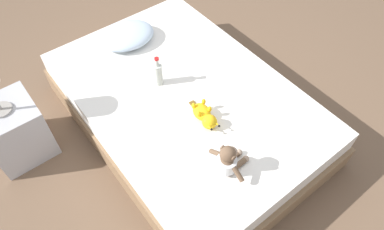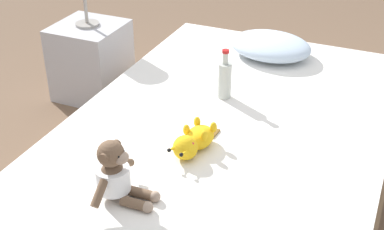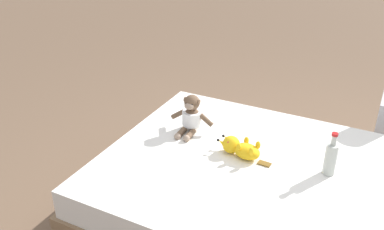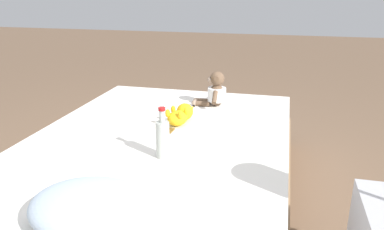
{
  "view_description": "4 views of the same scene",
  "coord_description": "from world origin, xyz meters",
  "px_view_note": "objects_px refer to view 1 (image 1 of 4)",
  "views": [
    {
      "loc": [
        -1.01,
        -1.39,
        2.26
      ],
      "look_at": [
        -0.14,
        -0.27,
        0.48
      ],
      "focal_mm": 32.84,
      "sensor_mm": 36.0,
      "label": 1
    },
    {
      "loc": [
        0.65,
        -1.92,
        1.6
      ],
      "look_at": [
        -0.1,
        -0.21,
        0.49
      ],
      "focal_mm": 49.43,
      "sensor_mm": 36.0,
      "label": 2
    },
    {
      "loc": [
        1.83,
        0.36,
        1.67
      ],
      "look_at": [
        -0.2,
        -0.67,
        0.48
      ],
      "focal_mm": 39.06,
      "sensor_mm": 36.0,
      "label": 3
    },
    {
      "loc": [
        -0.62,
        1.72,
        1.14
      ],
      "look_at": [
        -0.15,
        -0.19,
        0.47
      ],
      "focal_mm": 35.3,
      "sensor_mm": 36.0,
      "label": 4
    }
  ],
  "objects_px": {
    "bed": "(185,108)",
    "nightstand": "(16,131)",
    "plush_monkey": "(228,161)",
    "glass_bottle": "(158,74)",
    "plush_yellow_creature": "(205,116)",
    "pillow": "(126,35)"
  },
  "relations": [
    {
      "from": "bed",
      "to": "nightstand",
      "type": "bearing_deg",
      "value": 153.71
    },
    {
      "from": "plush_monkey",
      "to": "glass_bottle",
      "type": "relative_size",
      "value": 1.17
    },
    {
      "from": "plush_monkey",
      "to": "plush_yellow_creature",
      "type": "bearing_deg",
      "value": 70.41
    },
    {
      "from": "plush_monkey",
      "to": "plush_yellow_creature",
      "type": "distance_m",
      "value": 0.4
    },
    {
      "from": "pillow",
      "to": "bed",
      "type": "bearing_deg",
      "value": -87.07
    },
    {
      "from": "glass_bottle",
      "to": "nightstand",
      "type": "bearing_deg",
      "value": 160.06
    },
    {
      "from": "pillow",
      "to": "plush_monkey",
      "type": "bearing_deg",
      "value": -96.09
    },
    {
      "from": "plush_yellow_creature",
      "to": "nightstand",
      "type": "xyz_separation_m",
      "value": [
        -1.05,
        0.84,
        -0.2
      ]
    },
    {
      "from": "glass_bottle",
      "to": "bed",
      "type": "bearing_deg",
      "value": -61.01
    },
    {
      "from": "plush_monkey",
      "to": "glass_bottle",
      "type": "height_order",
      "value": "glass_bottle"
    },
    {
      "from": "plush_yellow_creature",
      "to": "pillow",
      "type": "bearing_deg",
      "value": 89.1
    },
    {
      "from": "glass_bottle",
      "to": "plush_monkey",
      "type": "bearing_deg",
      "value": -95.82
    },
    {
      "from": "pillow",
      "to": "plush_yellow_creature",
      "type": "bearing_deg",
      "value": -90.9
    },
    {
      "from": "pillow",
      "to": "glass_bottle",
      "type": "height_order",
      "value": "glass_bottle"
    },
    {
      "from": "bed",
      "to": "pillow",
      "type": "bearing_deg",
      "value": 92.93
    },
    {
      "from": "glass_bottle",
      "to": "pillow",
      "type": "bearing_deg",
      "value": 83.5
    },
    {
      "from": "plush_monkey",
      "to": "glass_bottle",
      "type": "distance_m",
      "value": 0.86
    },
    {
      "from": "plush_yellow_creature",
      "to": "plush_monkey",
      "type": "bearing_deg",
      "value": -109.59
    },
    {
      "from": "bed",
      "to": "pillow",
      "type": "relative_size",
      "value": 4.09
    },
    {
      "from": "nightstand",
      "to": "plush_monkey",
      "type": "bearing_deg",
      "value": -52.97
    },
    {
      "from": "bed",
      "to": "nightstand",
      "type": "relative_size",
      "value": 4.51
    },
    {
      "from": "bed",
      "to": "glass_bottle",
      "type": "height_order",
      "value": "glass_bottle"
    }
  ]
}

